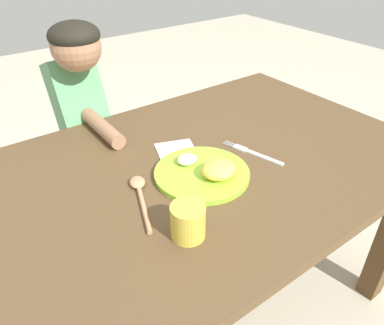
# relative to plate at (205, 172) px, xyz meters

# --- Properties ---
(ground_plane) EXTENTS (8.00, 8.00, 0.00)m
(ground_plane) POSITION_rel_plate_xyz_m (0.01, 0.07, -0.73)
(ground_plane) COLOR beige
(dining_table) EXTENTS (1.48, 0.92, 0.71)m
(dining_table) POSITION_rel_plate_xyz_m (0.01, 0.07, -0.13)
(dining_table) COLOR brown
(dining_table) RESTS_ON ground_plane
(plate) EXTENTS (0.28, 0.28, 0.06)m
(plate) POSITION_rel_plate_xyz_m (0.00, 0.00, 0.00)
(plate) COLOR #96CE35
(plate) RESTS_ON dining_table
(fork) EXTENTS (0.07, 0.22, 0.01)m
(fork) POSITION_rel_plate_xyz_m (0.20, 0.00, -0.01)
(fork) COLOR silver
(fork) RESTS_ON dining_table
(spoon) EXTENTS (0.11, 0.23, 0.02)m
(spoon) POSITION_rel_plate_xyz_m (-0.20, 0.04, -0.01)
(spoon) COLOR tan
(spoon) RESTS_ON dining_table
(drinking_cup) EXTENTS (0.08, 0.08, 0.09)m
(drinking_cup) POSITION_rel_plate_xyz_m (-0.18, -0.17, 0.03)
(drinking_cup) COLOR gold
(drinking_cup) RESTS_ON dining_table
(person) EXTENTS (0.18, 0.45, 1.07)m
(person) POSITION_rel_plate_xyz_m (-0.13, 0.61, -0.13)
(person) COLOR #414563
(person) RESTS_ON ground_plane
(napkin) EXTENTS (0.17, 0.18, 0.00)m
(napkin) POSITION_rel_plate_xyz_m (0.01, 0.15, -0.01)
(napkin) COLOR white
(napkin) RESTS_ON dining_table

